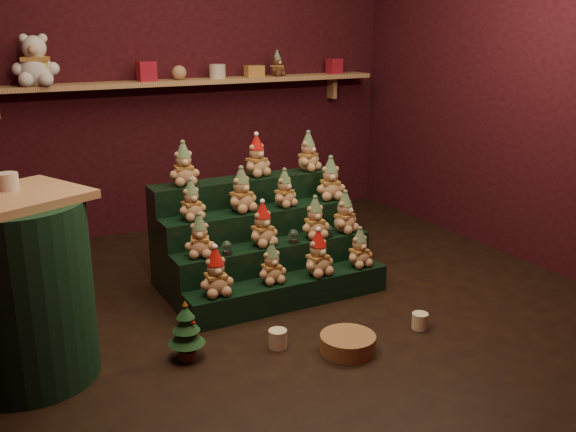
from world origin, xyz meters
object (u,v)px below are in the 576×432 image
snow_globe_c (329,231)px  white_bear (35,53)px  side_table (23,290)px  wicker_basket (348,343)px  snow_globe_a (227,248)px  mug_left (278,339)px  snow_globe_b (294,236)px  mug_right (420,321)px  mini_christmas_tree (186,330)px  brown_bear (277,64)px  riser_tier_front (289,292)px

snow_globe_c → white_bear: 2.58m
side_table → wicker_basket: 1.75m
snow_globe_c → snow_globe_a: bearing=180.0°
mug_left → white_bear: (-0.85, 2.34, 1.51)m
snow_globe_b → white_bear: size_ratio=0.19×
snow_globe_b → mug_right: bearing=-63.7°
snow_globe_a → mini_christmas_tree: (-0.46, -0.52, -0.24)m
wicker_basket → brown_bear: bearing=71.2°
snow_globe_a → side_table: side_table is taller
side_table → white_bear: size_ratio=2.05×
mug_right → white_bear: 3.41m
mini_christmas_tree → mug_right: mini_christmas_tree is taller
snow_globe_a → snow_globe_b: size_ratio=0.97×
snow_globe_c → wicker_basket: (-0.40, -0.87, -0.35)m
mini_christmas_tree → side_table: bearing=165.1°
brown_bear → mini_christmas_tree: bearing=-148.7°
wicker_basket → white_bear: white_bear is taller
snow_globe_a → mug_right: size_ratio=0.92×
white_bear → snow_globe_b: bearing=-38.9°
snow_globe_b → mug_left: 0.86m
side_table → mini_christmas_tree: (0.78, -0.21, -0.32)m
riser_tier_front → brown_bear: (0.87, 1.85, 1.34)m
mini_christmas_tree → mug_right: bearing=-13.1°
side_table → snow_globe_a: bearing=-10.1°
mini_christmas_tree → wicker_basket: mini_christmas_tree is taller
mini_christmas_tree → wicker_basket: bearing=-23.2°
snow_globe_c → wicker_basket: bearing=-114.7°
snow_globe_b → wicker_basket: size_ratio=0.30×
snow_globe_a → side_table: (-1.24, -0.31, 0.08)m
wicker_basket → snow_globe_b: bearing=81.8°
wicker_basket → mug_right: bearing=3.6°
riser_tier_front → side_table: side_table is taller
snow_globe_c → riser_tier_front: bearing=-157.9°
mug_left → riser_tier_front: bearing=55.6°
snow_globe_b → side_table: size_ratio=0.09×
mug_left → mug_right: (0.87, -0.19, -0.00)m
riser_tier_front → brown_bear: brown_bear is taller
white_bear → mini_christmas_tree: bearing=-67.4°
snow_globe_b → white_bear: white_bear is taller
side_table → wicker_basket: side_table is taller
snow_globe_b → mug_left: size_ratio=0.88×
snow_globe_c → mini_christmas_tree: size_ratio=0.24×
mug_right → snow_globe_b: bearing=116.3°
snow_globe_a → brown_bear: (1.23, 1.69, 1.02)m
snow_globe_a → wicker_basket: snow_globe_a is taller
riser_tier_front → white_bear: bearing=122.5°
snow_globe_a → wicker_basket: (0.36, -0.87, -0.36)m
riser_tier_front → side_table: size_ratio=1.42×
snow_globe_a → white_bear: (-0.81, 1.69, 1.15)m
snow_globe_b → side_table: (-1.72, -0.31, 0.08)m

